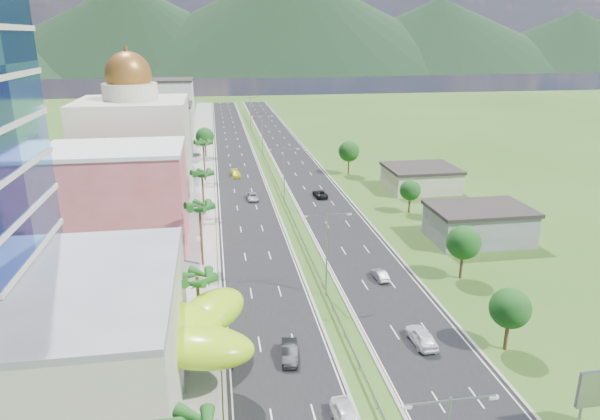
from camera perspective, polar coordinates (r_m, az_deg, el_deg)
name	(u,v)px	position (r m, az deg, el deg)	size (l,w,h in m)	color
ground	(345,337)	(60.13, 4.80, -13.34)	(500.00, 500.00, 0.00)	#2D5119
road_left	(236,160)	(143.25, -6.81, 5.33)	(11.00, 260.00, 0.04)	black
road_right	(292,158)	(144.60, -0.84, 5.58)	(11.00, 260.00, 0.04)	black
sidewalk_left	(200,161)	(143.19, -10.62, 5.16)	(7.00, 260.00, 0.12)	gray
median_guardrail	(272,173)	(126.15, -3.02, 3.97)	(0.10, 216.06, 0.76)	gray
streetlight_median_b	(327,246)	(65.83, 2.88, -3.83)	(6.04, 0.25, 11.00)	gray
streetlight_median_c	(284,169)	(103.48, -1.72, 4.35)	(6.04, 0.25, 11.00)	gray
streetlight_median_d	(262,131)	(147.33, -4.05, 8.44)	(6.04, 0.25, 11.00)	gray
streetlight_median_e	(250,109)	(191.71, -5.33, 10.64)	(6.04, 0.25, 11.00)	gray
mall_podium	(2,350)	(54.16, -29.17, -12.88)	(30.00, 24.00, 11.00)	#BEB49C
lime_canopy	(148,331)	(53.16, -15.87, -12.32)	(18.00, 15.00, 7.40)	#9AD114
pink_shophouse	(118,199)	(86.38, -18.82, 1.10)	(20.00, 15.00, 15.00)	#C85352
domed_building	(135,145)	(107.61, -17.16, 6.60)	(20.00, 20.00, 28.70)	beige
midrise_grey	(155,139)	(132.50, -15.24, 7.32)	(16.00, 15.00, 16.00)	gray
midrise_beige	(163,130)	(154.33, -14.44, 8.26)	(16.00, 15.00, 13.00)	#BEB49C
midrise_white	(168,110)	(176.66, -13.90, 10.30)	(16.00, 15.00, 18.00)	silver
shed_near	(479,225)	(89.93, 18.51, -1.57)	(15.00, 10.00, 5.00)	gray
shed_far	(420,179)	(116.85, 12.73, 3.21)	(14.00, 12.00, 4.40)	#BEB49C
palm_tree_b	(197,280)	(57.13, -10.91, -7.36)	(3.60, 3.60, 8.10)	#47301C
palm_tree_c	(200,209)	(75.26, -10.66, 0.13)	(3.60, 3.60, 9.60)	#47301C
palm_tree_d	(202,175)	(97.65, -10.41, 3.70)	(3.60, 3.60, 8.60)	#47301C
palm_tree_e	(203,144)	(121.90, -10.28, 6.92)	(3.60, 3.60, 9.40)	#47301C
leafy_tree_lfar	(205,137)	(146.97, -10.12, 7.72)	(4.90, 4.90, 8.05)	#47301C
leafy_tree_ra	(510,308)	(59.50, 21.50, -9.74)	(4.20, 4.20, 6.90)	#47301C
leafy_tree_rb	(464,243)	(74.23, 17.05, -3.35)	(4.55, 4.55, 7.47)	#47301C
leafy_tree_rc	(410,190)	(99.96, 11.67, 2.07)	(3.85, 3.85, 6.33)	#47301C
leafy_tree_rd	(349,151)	(126.28, 5.24, 6.25)	(4.90, 4.90, 8.05)	#47301C
mountain_ridge	(291,72)	(505.96, -0.92, 14.51)	(860.00, 140.00, 90.00)	black
car_white_near_left	(347,417)	(48.11, 5.02, -21.17)	(2.01, 4.98, 1.70)	white
car_dark_left	(290,352)	(56.01, -1.12, -14.90)	(1.60, 4.60, 1.52)	black
car_silver_mid_left	(252,197)	(107.17, -5.11, 1.41)	(2.17, 4.71, 1.31)	#A1A5A9
car_yellow_far_left	(236,174)	(125.68, -6.86, 3.87)	(1.97, 4.84, 1.40)	yellow
car_white_near_right	(421,336)	(59.71, 12.82, -13.00)	(2.05, 5.09, 1.73)	white
car_silver_right	(380,275)	(73.25, 8.50, -6.84)	(1.35, 3.87, 1.28)	#98999F
car_dark_far_right	(320,194)	(108.84, 2.15, 1.76)	(2.31, 5.00, 1.39)	black
motorcycle	(233,361)	(55.39, -7.20, -15.66)	(0.57, 1.90, 1.21)	black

